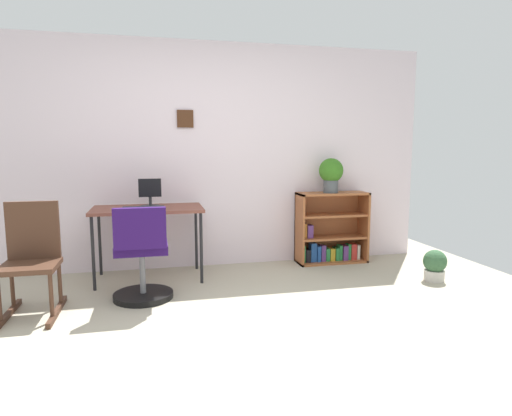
{
  "coord_description": "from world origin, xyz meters",
  "views": [
    {
      "loc": [
        -0.48,
        -2.73,
        1.32
      ],
      "look_at": [
        0.41,
        1.12,
        0.77
      ],
      "focal_mm": 30.79,
      "sensor_mm": 36.0,
      "label": 1
    }
  ],
  "objects_px": {
    "monitor": "(150,194)",
    "desk": "(148,213)",
    "potted_plant_floor": "(435,265)",
    "office_chair": "(142,260)",
    "rocking_chair": "(32,258)",
    "potted_plant_on_shelf": "(331,173)",
    "keyboard": "(143,208)",
    "bookshelf_low": "(330,232)"
  },
  "relations": [
    {
      "from": "office_chair",
      "to": "bookshelf_low",
      "type": "relative_size",
      "value": 1.03
    },
    {
      "from": "rocking_chair",
      "to": "bookshelf_low",
      "type": "xyz_separation_m",
      "value": [
        2.94,
        0.97,
        -0.1
      ]
    },
    {
      "from": "monitor",
      "to": "potted_plant_floor",
      "type": "relative_size",
      "value": 0.9
    },
    {
      "from": "desk",
      "to": "office_chair",
      "type": "distance_m",
      "value": 0.72
    },
    {
      "from": "bookshelf_low",
      "to": "potted_plant_floor",
      "type": "height_order",
      "value": "bookshelf_low"
    },
    {
      "from": "bookshelf_low",
      "to": "potted_plant_on_shelf",
      "type": "height_order",
      "value": "potted_plant_on_shelf"
    },
    {
      "from": "keyboard",
      "to": "potted_plant_floor",
      "type": "bearing_deg",
      "value": -12.96
    },
    {
      "from": "potted_plant_on_shelf",
      "to": "monitor",
      "type": "bearing_deg",
      "value": -176.74
    },
    {
      "from": "rocking_chair",
      "to": "potted_plant_on_shelf",
      "type": "xyz_separation_m",
      "value": [
        2.92,
        0.92,
        0.59
      ]
    },
    {
      "from": "desk",
      "to": "bookshelf_low",
      "type": "xyz_separation_m",
      "value": [
        2.04,
        0.23,
        -0.32
      ]
    },
    {
      "from": "keyboard",
      "to": "office_chair",
      "type": "bearing_deg",
      "value": -91.32
    },
    {
      "from": "keyboard",
      "to": "potted_plant_on_shelf",
      "type": "bearing_deg",
      "value": 6.81
    },
    {
      "from": "desk",
      "to": "potted_plant_floor",
      "type": "xyz_separation_m",
      "value": [
        2.77,
        -0.71,
        -0.51
      ]
    },
    {
      "from": "desk",
      "to": "office_chair",
      "type": "xyz_separation_m",
      "value": [
        -0.05,
        -0.65,
        -0.31
      ]
    },
    {
      "from": "desk",
      "to": "rocking_chair",
      "type": "xyz_separation_m",
      "value": [
        -0.9,
        -0.73,
        -0.22
      ]
    },
    {
      "from": "keyboard",
      "to": "potted_plant_on_shelf",
      "type": "distance_m",
      "value": 2.09
    },
    {
      "from": "bookshelf_low",
      "to": "potted_plant_on_shelf",
      "type": "relative_size",
      "value": 2.09
    },
    {
      "from": "office_chair",
      "to": "keyboard",
      "type": "bearing_deg",
      "value": 88.68
    },
    {
      "from": "monitor",
      "to": "bookshelf_low",
      "type": "relative_size",
      "value": 0.35
    },
    {
      "from": "keyboard",
      "to": "office_chair",
      "type": "distance_m",
      "value": 0.7
    },
    {
      "from": "office_chair",
      "to": "potted_plant_on_shelf",
      "type": "height_order",
      "value": "potted_plant_on_shelf"
    },
    {
      "from": "desk",
      "to": "monitor",
      "type": "distance_m",
      "value": 0.2
    },
    {
      "from": "desk",
      "to": "keyboard",
      "type": "height_order",
      "value": "keyboard"
    },
    {
      "from": "office_chair",
      "to": "rocking_chair",
      "type": "distance_m",
      "value": 0.85
    },
    {
      "from": "office_chair",
      "to": "monitor",
      "type": "bearing_deg",
      "value": 83.66
    },
    {
      "from": "rocking_chair",
      "to": "monitor",
      "type": "bearing_deg",
      "value": 40.95
    },
    {
      "from": "desk",
      "to": "keyboard",
      "type": "relative_size",
      "value": 2.71
    },
    {
      "from": "desk",
      "to": "monitor",
      "type": "relative_size",
      "value": 3.81
    },
    {
      "from": "office_chair",
      "to": "potted_plant_on_shelf",
      "type": "xyz_separation_m",
      "value": [
        2.07,
        0.83,
        0.68
      ]
    },
    {
      "from": "monitor",
      "to": "rocking_chair",
      "type": "relative_size",
      "value": 0.32
    },
    {
      "from": "potted_plant_floor",
      "to": "potted_plant_on_shelf",
      "type": "bearing_deg",
      "value": 130.2
    },
    {
      "from": "keyboard",
      "to": "office_chair",
      "type": "relative_size",
      "value": 0.47
    },
    {
      "from": "desk",
      "to": "monitor",
      "type": "bearing_deg",
      "value": 68.06
    },
    {
      "from": "keyboard",
      "to": "rocking_chair",
      "type": "height_order",
      "value": "rocking_chair"
    },
    {
      "from": "potted_plant_floor",
      "to": "keyboard",
      "type": "bearing_deg",
      "value": 167.04
    },
    {
      "from": "potted_plant_on_shelf",
      "to": "rocking_chair",
      "type": "bearing_deg",
      "value": -162.56
    },
    {
      "from": "desk",
      "to": "rocking_chair",
      "type": "bearing_deg",
      "value": -140.71
    },
    {
      "from": "monitor",
      "to": "potted_plant_floor",
      "type": "xyz_separation_m",
      "value": [
        2.75,
        -0.78,
        -0.7
      ]
    },
    {
      "from": "desk",
      "to": "potted_plant_floor",
      "type": "relative_size",
      "value": 3.44
    },
    {
      "from": "office_chair",
      "to": "desk",
      "type": "bearing_deg",
      "value": 85.4
    },
    {
      "from": "monitor",
      "to": "desk",
      "type": "bearing_deg",
      "value": -111.94
    },
    {
      "from": "keyboard",
      "to": "desk",
      "type": "bearing_deg",
      "value": 58.75
    }
  ]
}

